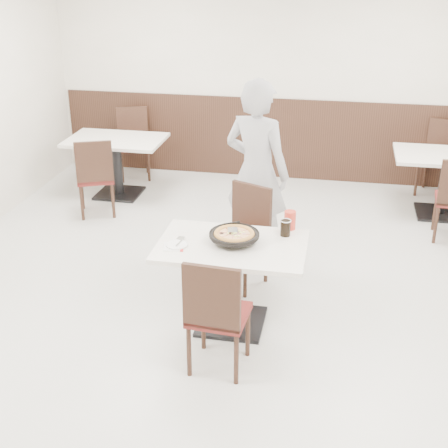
% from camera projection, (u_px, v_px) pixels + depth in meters
% --- Properties ---
extents(floor, '(7.00, 7.00, 0.00)m').
position_uv_depth(floor, '(227.00, 303.00, 5.63)').
color(floor, '#A9A9A4').
rests_on(floor, ground).
extents(wall_back, '(6.00, 0.04, 2.80)m').
position_uv_depth(wall_back, '(276.00, 76.00, 8.21)').
color(wall_back, silver).
rests_on(wall_back, floor).
extents(wainscot_back, '(5.90, 0.03, 1.10)m').
position_uv_depth(wainscot_back, '(274.00, 138.00, 8.53)').
color(wainscot_back, black).
rests_on(wainscot_back, floor).
extents(main_table, '(1.24, 0.86, 0.75)m').
position_uv_depth(main_table, '(232.00, 285.00, 5.18)').
color(main_table, silver).
rests_on(main_table, floor).
extents(chair_near, '(0.45, 0.45, 0.95)m').
position_uv_depth(chair_near, '(219.00, 312.00, 4.61)').
color(chair_near, black).
rests_on(chair_near, floor).
extents(chair_far, '(0.56, 0.56, 0.95)m').
position_uv_depth(chair_far, '(240.00, 238.00, 5.77)').
color(chair_far, black).
rests_on(chair_far, floor).
extents(trivet, '(0.12, 0.12, 0.04)m').
position_uv_depth(trivet, '(236.00, 238.00, 5.09)').
color(trivet, black).
rests_on(trivet, main_table).
extents(pizza_pan, '(0.36, 0.36, 0.01)m').
position_uv_depth(pizza_pan, '(234.00, 238.00, 5.04)').
color(pizza_pan, black).
rests_on(pizza_pan, trivet).
extents(pizza, '(0.35, 0.35, 0.02)m').
position_uv_depth(pizza, '(234.00, 236.00, 5.03)').
color(pizza, '#BB8743').
rests_on(pizza, pizza_pan).
extents(pizza_server, '(0.10, 0.12, 0.00)m').
position_uv_depth(pizza_server, '(233.00, 230.00, 5.06)').
color(pizza_server, white).
rests_on(pizza_server, pizza).
extents(napkin, '(0.18, 0.18, 0.00)m').
position_uv_depth(napkin, '(173.00, 247.00, 4.98)').
color(napkin, silver).
rests_on(napkin, main_table).
extents(side_plate, '(0.18, 0.18, 0.01)m').
position_uv_depth(side_plate, '(177.00, 245.00, 4.99)').
color(side_plate, white).
rests_on(side_plate, napkin).
extents(fork, '(0.04, 0.16, 0.00)m').
position_uv_depth(fork, '(180.00, 242.00, 5.02)').
color(fork, white).
rests_on(fork, side_plate).
extents(cola_glass, '(0.09, 0.09, 0.13)m').
position_uv_depth(cola_glass, '(285.00, 228.00, 5.15)').
color(cola_glass, black).
rests_on(cola_glass, main_table).
extents(red_cup, '(0.10, 0.10, 0.16)m').
position_uv_depth(red_cup, '(290.00, 220.00, 5.27)').
color(red_cup, red).
rests_on(red_cup, main_table).
extents(diner_person, '(0.79, 0.64, 1.85)m').
position_uv_depth(diner_person, '(257.00, 173.00, 6.09)').
color(diner_person, '#A1A1A5').
rests_on(diner_person, floor).
extents(bg_table_left, '(1.22, 0.83, 0.75)m').
position_uv_depth(bg_table_left, '(118.00, 167.00, 7.97)').
color(bg_table_left, silver).
rests_on(bg_table_left, floor).
extents(bg_chair_left_near, '(0.55, 0.55, 0.95)m').
position_uv_depth(bg_chair_left_near, '(95.00, 176.00, 7.35)').
color(bg_chair_left_near, black).
rests_on(bg_chair_left_near, floor).
extents(bg_chair_left_far, '(0.54, 0.54, 0.95)m').
position_uv_depth(bg_chair_left_far, '(134.00, 145.00, 8.53)').
color(bg_chair_left_far, black).
rests_on(bg_chair_left_far, floor).
extents(bg_table_right, '(1.29, 0.94, 0.75)m').
position_uv_depth(bg_table_right, '(443.00, 185.00, 7.36)').
color(bg_table_right, silver).
rests_on(bg_table_right, floor).
extents(bg_chair_right_far, '(0.55, 0.55, 0.95)m').
position_uv_depth(bg_chair_right_far, '(438.00, 159.00, 7.94)').
color(bg_chair_right_far, black).
rests_on(bg_chair_right_far, floor).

